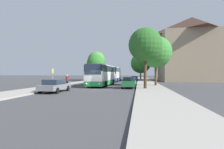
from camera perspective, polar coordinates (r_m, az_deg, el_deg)
ground_plane at (r=23.20m, az=-4.60°, el=-4.77°), size 300.00×300.00×0.00m
sidewalk_left at (r=25.71m, az=-20.00°, el=-4.12°), size 4.00×120.00×0.15m
sidewalk_right at (r=22.63m, az=12.98°, el=-4.72°), size 4.00×120.00×0.15m
building_right_background at (r=52.39m, az=24.63°, el=7.55°), size 16.35×15.74×17.33m
bus_front at (r=29.34m, az=-3.27°, el=-0.14°), size 3.05×11.39×3.41m
bus_middle at (r=44.66m, az=0.57°, el=0.12°), size 2.99×10.64×3.56m
parked_car_left_curb at (r=20.33m, az=-18.19°, el=-3.41°), size 2.13×4.56×1.43m
parked_car_right_near at (r=24.80m, az=5.69°, el=-2.57°), size 2.01×4.27×1.57m
parked_car_right_far at (r=47.57m, az=7.32°, el=-1.28°), size 2.09×4.60×1.36m
bus_stop_sign at (r=25.06m, az=-18.79°, el=-0.37°), size 0.08×0.45×2.61m
pedestrian_waiting_near at (r=27.81m, az=-14.50°, el=-1.87°), size 0.36×0.36×1.68m
pedestrian_waiting_far at (r=29.24m, az=-14.36°, el=-1.68°), size 0.36×0.36×1.76m
tree_left_near at (r=54.67m, az=-5.14°, el=4.66°), size 5.41×5.41×8.75m
tree_left_far at (r=47.64m, az=-5.34°, el=3.52°), size 4.89×4.89×7.02m
tree_right_near at (r=23.20m, az=10.81°, el=9.47°), size 4.34×4.34×7.80m
tree_right_mid at (r=54.68m, az=9.34°, el=3.62°), size 6.14×6.14×8.12m
tree_right_far at (r=29.75m, az=14.11°, el=7.09°), size 5.19×5.19×8.03m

